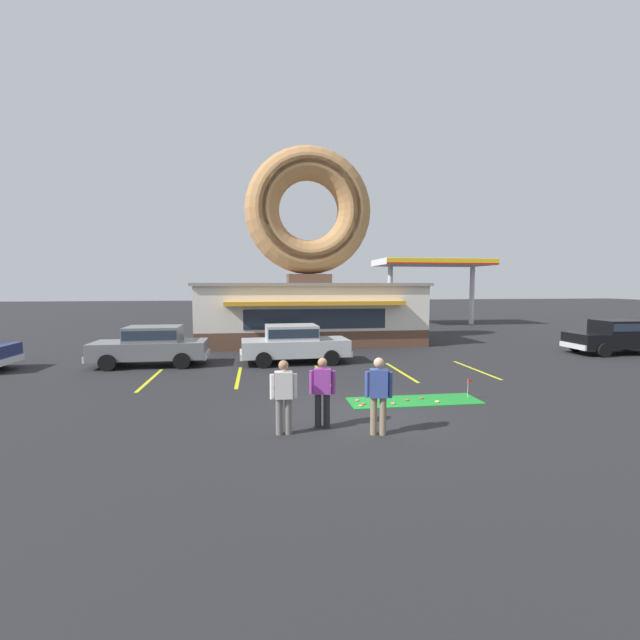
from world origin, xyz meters
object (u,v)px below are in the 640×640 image
(car_grey, at_px, (151,344))
(trash_bin, at_px, (408,337))
(pedestrian_leather_jacket_man, at_px, (379,392))
(golf_ball, at_px, (382,404))
(putting_flag_pin, at_px, (469,384))
(pedestrian_hooded_kid, at_px, (284,394))
(car_silver, at_px, (294,342))
(pedestrian_blue_sweater_man, at_px, (322,389))
(car_black, at_px, (617,335))

(car_grey, relative_size, trash_bin, 4.68)
(car_grey, height_order, pedestrian_leather_jacket_man, pedestrian_leather_jacket_man)
(golf_ball, distance_m, putting_flag_pin, 2.68)
(golf_ball, xyz_separation_m, pedestrian_hooded_kid, (-2.78, -1.85, 0.86))
(car_silver, height_order, pedestrian_hooded_kid, pedestrian_hooded_kid)
(car_grey, distance_m, pedestrian_hooded_kid, 9.97)
(car_silver, bearing_deg, golf_ball, -74.54)
(car_grey, bearing_deg, trash_bin, 17.25)
(golf_ball, height_order, pedestrian_leather_jacket_man, pedestrian_leather_jacket_man)
(putting_flag_pin, height_order, pedestrian_leather_jacket_man, pedestrian_leather_jacket_man)
(pedestrian_hooded_kid, xyz_separation_m, trash_bin, (7.36, 12.51, -0.41))
(pedestrian_hooded_kid, height_order, pedestrian_leather_jacket_man, pedestrian_leather_jacket_man)
(pedestrian_hooded_kid, bearing_deg, trash_bin, 59.53)
(car_grey, bearing_deg, putting_flag_pin, -32.92)
(putting_flag_pin, xyz_separation_m, trash_bin, (1.94, 10.40, 0.06))
(golf_ball, relative_size, pedestrian_blue_sweater_man, 0.03)
(pedestrian_blue_sweater_man, relative_size, pedestrian_hooded_kid, 0.98)
(pedestrian_blue_sweater_man, bearing_deg, pedestrian_leather_jacket_man, -29.95)
(golf_ball, height_order, car_grey, car_grey)
(car_black, bearing_deg, golf_ball, -153.05)
(putting_flag_pin, xyz_separation_m, pedestrian_leather_jacket_man, (-3.38, -2.44, 0.51))
(golf_ball, distance_m, trash_bin, 11.62)
(putting_flag_pin, height_order, pedestrian_blue_sweater_man, pedestrian_blue_sweater_man)
(car_black, bearing_deg, putting_flag_pin, -148.75)
(pedestrian_blue_sweater_man, distance_m, pedestrian_leather_jacket_man, 1.31)
(car_black, distance_m, trash_bin, 9.74)
(golf_ball, relative_size, pedestrian_hooded_kid, 0.03)
(golf_ball, relative_size, car_silver, 0.01)
(car_black, height_order, trash_bin, car_black)
(putting_flag_pin, distance_m, pedestrian_hooded_kid, 5.84)
(car_black, relative_size, pedestrian_blue_sweater_man, 2.84)
(car_black, bearing_deg, car_silver, -179.12)
(car_grey, bearing_deg, car_black, 0.02)
(car_black, xyz_separation_m, car_silver, (-15.40, -0.24, 0.00))
(pedestrian_hooded_kid, bearing_deg, car_silver, 83.72)
(golf_ball, distance_m, car_silver, 6.96)
(putting_flag_pin, bearing_deg, car_silver, 125.06)
(pedestrian_hooded_kid, bearing_deg, golf_ball, 33.60)
(car_grey, xyz_separation_m, pedestrian_leather_jacket_man, (6.85, -9.06, 0.07))
(putting_flag_pin, height_order, car_silver, car_silver)
(golf_ball, distance_m, car_grey, 10.28)
(trash_bin, bearing_deg, pedestrian_hooded_kid, -120.47)
(pedestrian_blue_sweater_man, bearing_deg, car_grey, 124.20)
(car_grey, height_order, pedestrian_blue_sweater_man, pedestrian_blue_sweater_man)
(golf_ball, xyz_separation_m, trash_bin, (4.58, 10.67, 0.45))
(car_grey, distance_m, pedestrian_blue_sweater_man, 10.16)
(car_grey, bearing_deg, car_silver, -2.30)
(golf_ball, bearing_deg, pedestrian_hooded_kid, -146.40)
(putting_flag_pin, relative_size, car_black, 0.12)
(car_silver, bearing_deg, pedestrian_hooded_kid, -96.28)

